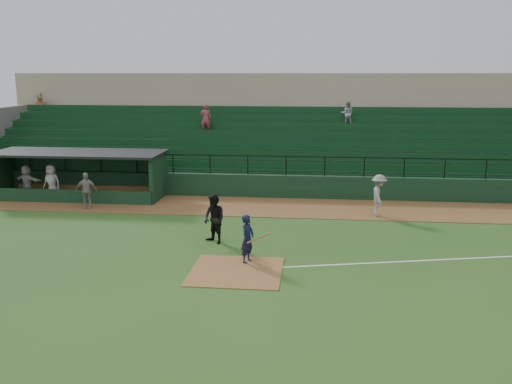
# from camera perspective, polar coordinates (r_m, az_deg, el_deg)

# --- Properties ---
(ground) EXTENTS (90.00, 90.00, 0.00)m
(ground) POSITION_cam_1_polar(r_m,az_deg,el_deg) (19.29, -1.63, -7.20)
(ground) COLOR #29511A
(ground) RESTS_ON ground
(warning_track) EXTENTS (40.00, 4.00, 0.03)m
(warning_track) POSITION_cam_1_polar(r_m,az_deg,el_deg) (26.91, 0.70, -1.54)
(warning_track) COLOR brown
(warning_track) RESTS_ON ground
(home_plate_dirt) EXTENTS (3.00, 3.00, 0.03)m
(home_plate_dirt) POSITION_cam_1_polar(r_m,az_deg,el_deg) (18.36, -2.06, -8.19)
(home_plate_dirt) COLOR brown
(home_plate_dirt) RESTS_ON ground
(foul_line) EXTENTS (17.49, 4.44, 0.01)m
(foul_line) POSITION_cam_1_polar(r_m,az_deg,el_deg) (20.99, 21.19, -6.42)
(foul_line) COLOR white
(foul_line) RESTS_ON ground
(stadium_structure) EXTENTS (38.00, 13.08, 6.40)m
(stadium_structure) POSITION_cam_1_polar(r_m,az_deg,el_deg) (34.82, 2.06, 5.42)
(stadium_structure) COLOR black
(stadium_structure) RESTS_ON ground
(dugout) EXTENTS (8.90, 3.20, 2.42)m
(dugout) POSITION_cam_1_polar(r_m,az_deg,el_deg) (30.61, -17.49, 2.09)
(dugout) COLOR black
(dugout) RESTS_ON ground
(batter_at_plate) EXTENTS (1.09, 0.73, 1.70)m
(batter_at_plate) POSITION_cam_1_polar(r_m,az_deg,el_deg) (18.94, -0.88, -4.86)
(batter_at_plate) COLOR black
(batter_at_plate) RESTS_ON ground
(umpire) EXTENTS (1.17, 1.14, 1.90)m
(umpire) POSITION_cam_1_polar(r_m,az_deg,el_deg) (21.14, -4.33, -2.80)
(umpire) COLOR black
(umpire) RESTS_ON ground
(runner) EXTENTS (0.72, 1.24, 1.90)m
(runner) POSITION_cam_1_polar(r_m,az_deg,el_deg) (25.59, 12.58, -0.34)
(runner) COLOR gray
(runner) RESTS_ON warning_track
(dugout_player_a) EXTENTS (1.09, 0.65, 1.74)m
(dugout_player_a) POSITION_cam_1_polar(r_m,az_deg,el_deg) (27.65, -17.15, 0.16)
(dugout_player_a) COLOR gray
(dugout_player_a) RESTS_ON warning_track
(dugout_player_b) EXTENTS (0.95, 0.66, 1.84)m
(dugout_player_b) POSITION_cam_1_polar(r_m,az_deg,el_deg) (30.00, -20.35, 0.95)
(dugout_player_b) COLOR #A29C98
(dugout_player_b) RESTS_ON warning_track
(dugout_player_c) EXTENTS (1.71, 0.97, 1.75)m
(dugout_player_c) POSITION_cam_1_polar(r_m,az_deg,el_deg) (30.92, -22.56, 1.01)
(dugout_player_c) COLOR #A39E98
(dugout_player_c) RESTS_ON warning_track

